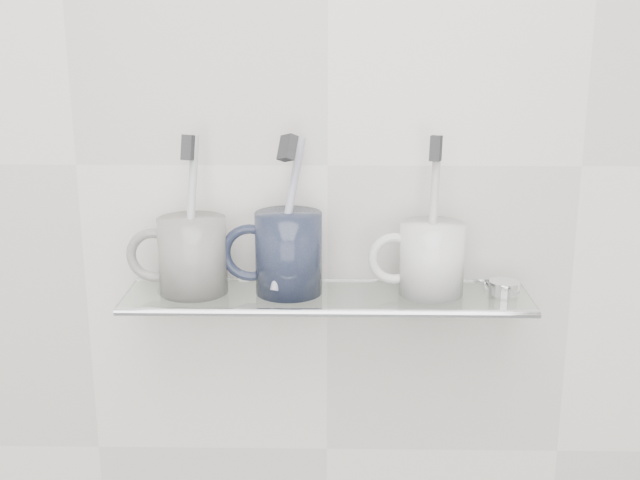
{
  "coord_description": "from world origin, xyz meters",
  "views": [
    {
      "loc": [
        0.01,
        0.1,
        1.43
      ],
      "look_at": [
        -0.01,
        1.04,
        1.17
      ],
      "focal_mm": 45.0,
      "sensor_mm": 36.0,
      "label": 1
    }
  ],
  "objects_px": {
    "shelf_glass": "(327,297)",
    "mug_left": "(193,256)",
    "mug_center": "(289,253)",
    "mug_right": "(432,259)"
  },
  "relations": [
    {
      "from": "mug_left",
      "to": "shelf_glass",
      "type": "bearing_deg",
      "value": -25.0
    },
    {
      "from": "mug_left",
      "to": "mug_center",
      "type": "xyz_separation_m",
      "value": [
        0.12,
        0.0,
        0.0
      ]
    },
    {
      "from": "shelf_glass",
      "to": "mug_left",
      "type": "bearing_deg",
      "value": 178.27
    },
    {
      "from": "mug_left",
      "to": "mug_right",
      "type": "relative_size",
      "value": 1.06
    },
    {
      "from": "shelf_glass",
      "to": "mug_right",
      "type": "xyz_separation_m",
      "value": [
        0.13,
        0.0,
        0.05
      ]
    },
    {
      "from": "shelf_glass",
      "to": "mug_center",
      "type": "relative_size",
      "value": 4.91
    },
    {
      "from": "shelf_glass",
      "to": "mug_center",
      "type": "height_order",
      "value": "mug_center"
    },
    {
      "from": "mug_left",
      "to": "mug_right",
      "type": "height_order",
      "value": "mug_left"
    },
    {
      "from": "mug_left",
      "to": "mug_right",
      "type": "distance_m",
      "value": 0.29
    },
    {
      "from": "shelf_glass",
      "to": "mug_right",
      "type": "relative_size",
      "value": 5.61
    }
  ]
}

